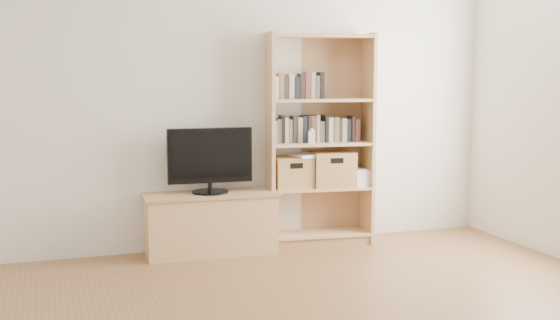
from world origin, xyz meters
name	(u,v)px	position (x,y,z in m)	size (l,w,h in m)	color
back_wall	(248,96)	(0.00, 2.50, 1.30)	(4.50, 0.02, 2.60)	silver
tv_stand	(211,225)	(-0.39, 2.30, 0.24)	(1.06, 0.40, 0.49)	tan
bookshelf	(320,140)	(0.60, 2.34, 0.92)	(0.92, 0.33, 1.84)	tan
television	(210,160)	(-0.39, 2.30, 0.78)	(0.70, 0.05, 0.55)	black
books_row_mid	(319,129)	(0.60, 2.36, 1.01)	(0.81, 0.16, 0.22)	gray
books_row_upper	(297,86)	(0.40, 2.38, 1.38)	(0.41, 0.15, 0.21)	gray
baby_monitor	(312,137)	(0.49, 2.25, 0.95)	(0.06, 0.04, 0.11)	white
basket_left	(292,172)	(0.35, 2.36, 0.64)	(0.32, 0.27, 0.27)	tan
basket_right	(332,169)	(0.71, 2.32, 0.66)	(0.37, 0.30, 0.30)	tan
laptop	(311,155)	(0.52, 2.34, 0.79)	(0.33, 0.23, 0.03)	silver
magazine_stack	(354,178)	(0.91, 2.30, 0.57)	(0.19, 0.27, 0.13)	silver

